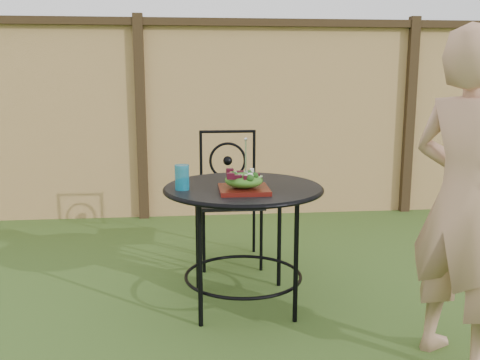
% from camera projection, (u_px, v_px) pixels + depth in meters
% --- Properties ---
extents(ground, '(60.00, 60.00, 0.00)m').
position_uv_depth(ground, '(338.00, 305.00, 3.20)').
color(ground, '#264115').
rests_on(ground, ground).
extents(fence, '(8.00, 0.12, 1.90)m').
position_uv_depth(fence, '(278.00, 118.00, 5.16)').
color(fence, '#ECB674').
rests_on(fence, ground).
extents(patio_table, '(0.92, 0.92, 0.72)m').
position_uv_depth(patio_table, '(243.00, 209.00, 3.10)').
color(patio_table, black).
rests_on(patio_table, ground).
extents(patio_chair, '(0.46, 0.46, 0.95)m').
position_uv_depth(patio_chair, '(229.00, 193.00, 3.90)').
color(patio_chair, black).
rests_on(patio_chair, ground).
extents(diner, '(0.59, 0.68, 1.57)m').
position_uv_depth(diner, '(466.00, 202.00, 2.44)').
color(diner, tan).
rests_on(diner, ground).
extents(salad_plate, '(0.27, 0.27, 0.02)m').
position_uv_depth(salad_plate, '(244.00, 190.00, 2.92)').
color(salad_plate, '#421109').
rests_on(salad_plate, patio_table).
extents(salad, '(0.21, 0.21, 0.08)m').
position_uv_depth(salad, '(244.00, 180.00, 2.91)').
color(salad, '#235614').
rests_on(salad, salad_plate).
extents(fork, '(0.01, 0.01, 0.18)m').
position_uv_depth(fork, '(246.00, 157.00, 2.89)').
color(fork, silver).
rests_on(fork, salad).
extents(drinking_glass, '(0.08, 0.08, 0.14)m').
position_uv_depth(drinking_glass, '(182.00, 177.00, 2.96)').
color(drinking_glass, '#0C7093').
rests_on(drinking_glass, patio_table).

